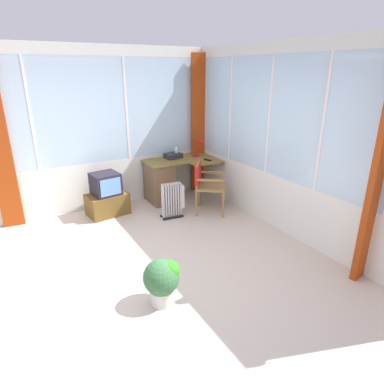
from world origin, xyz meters
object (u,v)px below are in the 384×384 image
object	(u,v)px
tv_on_stand	(107,197)
space_heater	(173,200)
spray_bottle	(176,152)
tv_remote	(208,160)
wooden_armchair	(204,180)
desk	(163,180)
potted_plant	(162,279)
paper_tray	(173,156)
desk_lamp	(201,145)

from	to	relation	value
tv_on_stand	space_heater	distance (m)	1.12
spray_bottle	space_heater	bearing A→B (deg)	-121.50
tv_remote	tv_on_stand	xyz separation A→B (m)	(-1.81, 0.28, -0.45)
wooden_armchair	tv_remote	bearing A→B (deg)	51.23
spray_bottle	tv_on_stand	size ratio (longest dim) A/B	0.30
tv_on_stand	desk	bearing A→B (deg)	3.10
potted_plant	paper_tray	bearing A→B (deg)	60.26
desk_lamp	tv_on_stand	world-z (taller)	desk_lamp
desk_lamp	desk	bearing A→B (deg)	178.84
spray_bottle	tv_on_stand	xyz separation A→B (m)	(-1.44, -0.21, -0.54)
potted_plant	tv_remote	bearing A→B (deg)	48.14
tv_on_stand	space_heater	world-z (taller)	tv_on_stand
tv_remote	space_heater	size ratio (longest dim) A/B	0.25
desk	paper_tray	size ratio (longest dim) A/B	4.27
desk	paper_tray	distance (m)	0.51
tv_remote	space_heater	distance (m)	1.09
desk	tv_remote	size ratio (longest dim) A/B	8.55
spray_bottle	potted_plant	distance (m)	3.22
desk	tv_on_stand	bearing A→B (deg)	-176.90
desk	paper_tray	world-z (taller)	paper_tray
desk	tv_on_stand	xyz separation A→B (m)	(-1.06, -0.06, -0.09)
space_heater	desk	bearing A→B (deg)	77.38
desk_lamp	potted_plant	bearing A→B (deg)	-128.78
desk	tv_on_stand	distance (m)	1.07
spray_bottle	paper_tray	world-z (taller)	spray_bottle
desk_lamp	potted_plant	size ratio (longest dim) A/B	0.69
desk	tv_remote	bearing A→B (deg)	-24.37
desk_lamp	tv_remote	bearing A→B (deg)	-99.29
tv_on_stand	wooden_armchair	bearing A→B (deg)	-26.29
desk	tv_remote	xyz separation A→B (m)	(0.75, -0.34, 0.36)
desk	spray_bottle	xyz separation A→B (m)	(0.37, 0.15, 0.45)
spray_bottle	space_heater	world-z (taller)	spray_bottle
potted_plant	spray_bottle	bearing A→B (deg)	59.21
wooden_armchair	tv_on_stand	bearing A→B (deg)	153.71
desk	wooden_armchair	size ratio (longest dim) A/B	1.49
desk	space_heater	xyz separation A→B (m)	(-0.16, -0.72, -0.11)
space_heater	tv_on_stand	bearing A→B (deg)	143.88
desk	spray_bottle	world-z (taller)	spray_bottle
desk	space_heater	size ratio (longest dim) A/B	2.18
potted_plant	wooden_armchair	bearing A→B (deg)	47.43
paper_tray	space_heater	size ratio (longest dim) A/B	0.51
desk_lamp	paper_tray	size ratio (longest dim) A/B	1.15
tv_on_stand	tv_remote	bearing A→B (deg)	-8.83
spray_bottle	space_heater	xyz separation A→B (m)	(-0.53, -0.87, -0.56)
potted_plant	space_heater	bearing A→B (deg)	59.55
desk_lamp	wooden_armchair	distance (m)	0.96
space_heater	wooden_armchair	bearing A→B (deg)	-6.36
spray_bottle	wooden_armchair	size ratio (longest dim) A/B	0.25
tv_on_stand	paper_tray	bearing A→B (deg)	7.82
desk_lamp	tv_remote	distance (m)	0.39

